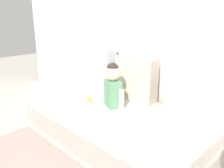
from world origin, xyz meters
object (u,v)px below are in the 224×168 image
object	(u,v)px
throw_pillow_right	(191,89)
throw_pillow_left	(98,66)
toddler	(113,84)
throw_pillow_center	(136,79)
banana	(89,99)
couch	(113,124)

from	to	relation	value
throw_pillow_right	throw_pillow_left	bearing A→B (deg)	180.00
throw_pillow_right	toddler	distance (m)	0.76
throw_pillow_center	toddler	xyz separation A→B (m)	(-0.04, -0.33, -0.00)
banana	throw_pillow_center	bearing A→B (deg)	51.40
couch	banana	xyz separation A→B (m)	(-0.33, -0.05, 0.21)
couch	throw_pillow_center	xyz separation A→B (m)	(0.00, 0.36, 0.43)
throw_pillow_center	couch	bearing A→B (deg)	-90.00
throw_pillow_right	banana	bearing A→B (deg)	-157.18
couch	throw_pillow_right	bearing A→B (deg)	29.26
couch	banana	world-z (taller)	banana
toddler	banana	bearing A→B (deg)	-165.38
throw_pillow_left	throw_pillow_right	bearing A→B (deg)	0.00
couch	toddler	world-z (taller)	toddler
throw_pillow_left	throw_pillow_center	size ratio (longest dim) A/B	1.15
throw_pillow_center	toddler	world-z (taller)	throw_pillow_center
couch	throw_pillow_right	world-z (taller)	throw_pillow_right
throw_pillow_left	toddler	distance (m)	0.70
throw_pillow_center	throw_pillow_right	xyz separation A→B (m)	(0.64, 0.00, 0.03)
couch	throw_pillow_left	bearing A→B (deg)	150.74
couch	throw_pillow_left	distance (m)	0.87
throw_pillow_left	throw_pillow_right	xyz separation A→B (m)	(1.29, 0.00, -0.01)
throw_pillow_center	throw_pillow_right	world-z (taller)	throw_pillow_right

